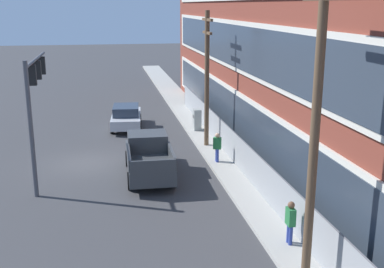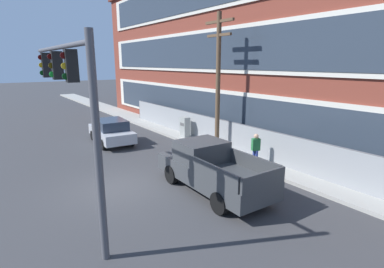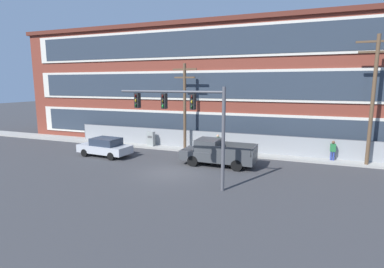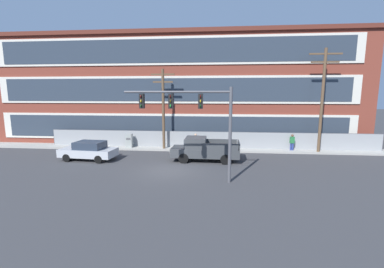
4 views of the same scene
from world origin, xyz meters
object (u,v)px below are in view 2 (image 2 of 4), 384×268
object	(u,v)px
pedestrian_by_fence	(256,148)
sedan_silver	(111,131)
electrical_cabinet	(185,128)
pickup_truck_dark_grey	(211,168)
utility_pole_near_corner	(218,78)
traffic_signal_mast	(70,90)

from	to	relation	value
pedestrian_by_fence	sedan_silver	bearing A→B (deg)	-153.67
sedan_silver	electrical_cabinet	size ratio (longest dim) A/B	3.07
pickup_truck_dark_grey	utility_pole_near_corner	bearing A→B (deg)	137.49
traffic_signal_mast	sedan_silver	size ratio (longest dim) A/B	1.42
pickup_truck_dark_grey	sedan_silver	size ratio (longest dim) A/B	1.20
utility_pole_near_corner	pedestrian_by_fence	distance (m)	4.55
pedestrian_by_fence	electrical_cabinet	bearing A→B (deg)	178.05
traffic_signal_mast	pedestrian_by_fence	world-z (taller)	traffic_signal_mast
traffic_signal_mast	utility_pole_near_corner	xyz separation A→B (m)	(-3.74, 8.78, -0.05)
utility_pole_near_corner	sedan_silver	bearing A→B (deg)	-141.48
sedan_silver	utility_pole_near_corner	xyz separation A→B (m)	(5.45, 4.34, 3.48)
sedan_silver	pedestrian_by_fence	bearing A→B (deg)	26.33
traffic_signal_mast	pickup_truck_dark_grey	distance (m)	6.10
traffic_signal_mast	pedestrian_by_fence	xyz separation A→B (m)	(-0.63, 8.68, -3.36)
pickup_truck_dark_grey	sedan_silver	world-z (taller)	pickup_truck_dark_grey
traffic_signal_mast	pickup_truck_dark_grey	xyz separation A→B (m)	(0.32, 5.05, -3.40)
pickup_truck_dark_grey	traffic_signal_mast	bearing A→B (deg)	-93.67
sedan_silver	pedestrian_by_fence	xyz separation A→B (m)	(8.56, 4.24, 0.17)
traffic_signal_mast	sedan_silver	bearing A→B (deg)	154.19
pickup_truck_dark_grey	pedestrian_by_fence	size ratio (longest dim) A/B	3.30
traffic_signal_mast	electrical_cabinet	distance (m)	12.05
traffic_signal_mast	pedestrian_by_fence	bearing A→B (deg)	94.15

